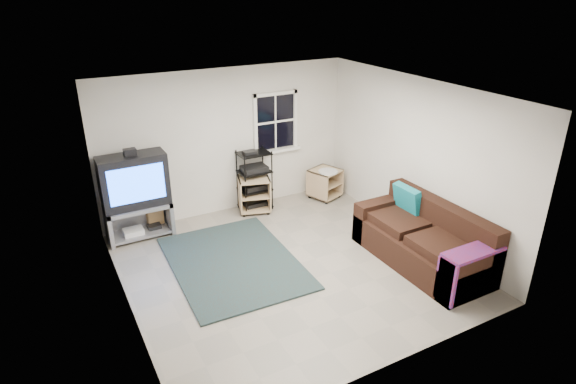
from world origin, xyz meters
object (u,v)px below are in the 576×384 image
tv_unit (135,190)px  sofa (424,241)px  side_table_left (254,192)px  side_table_right (324,181)px  av_rack (255,184)px

tv_unit → sofa: (3.56, -2.86, -0.49)m
side_table_left → tv_unit: bearing=-179.2°
side_table_right → side_table_left: bearing=174.0°
sofa → tv_unit: bearing=141.2°
tv_unit → sofa: tv_unit is taller
side_table_right → sofa: 2.74m
tv_unit → av_rack: 2.16m
side_table_left → side_table_right: size_ratio=1.03×
tv_unit → side_table_left: bearing=0.8°
tv_unit → side_table_left: tv_unit is taller
av_rack → side_table_left: size_ratio=1.65×
av_rack → side_table_left: (-0.04, -0.03, -0.15)m
tv_unit → side_table_right: bearing=-2.0°
av_rack → sofa: bearing=-63.9°
side_table_left → sofa: 3.24m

